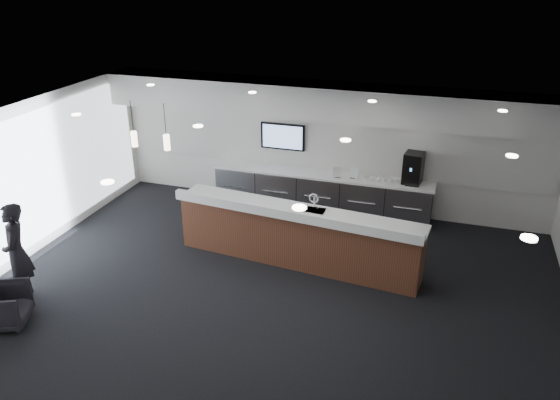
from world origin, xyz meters
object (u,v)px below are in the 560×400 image
(coffee_machine, at_px, (413,168))
(armchair, at_px, (4,306))
(lounge_guest, at_px, (17,253))
(service_counter, at_px, (297,236))

(coffee_machine, xyz_separation_m, armchair, (-5.82, -5.77, -0.96))
(coffee_machine, bearing_deg, lounge_guest, -132.94)
(coffee_machine, distance_m, armchair, 8.25)
(service_counter, distance_m, lounge_guest, 4.92)
(service_counter, relative_size, lounge_guest, 2.74)
(coffee_machine, height_order, armchair, coffee_machine)
(coffee_machine, bearing_deg, armchair, -128.15)
(armchair, xyz_separation_m, lounge_guest, (-0.23, 0.70, 0.56))
(service_counter, bearing_deg, lounge_guest, -141.95)
(coffee_machine, bearing_deg, service_counter, -120.54)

